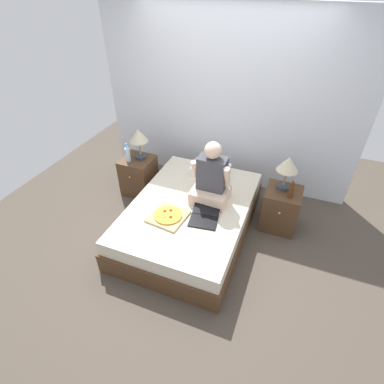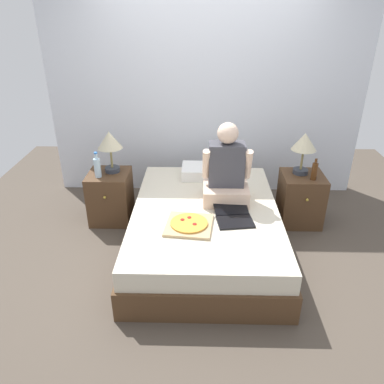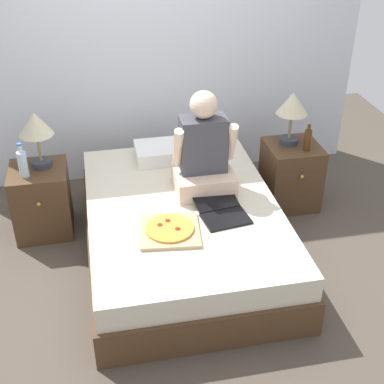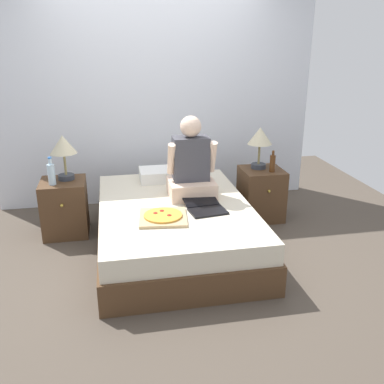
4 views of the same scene
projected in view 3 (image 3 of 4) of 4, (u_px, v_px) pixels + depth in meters
name	position (u px, v px, depth m)	size (l,w,h in m)	color
ground_plane	(183.00, 252.00, 4.15)	(5.73, 5.73, 0.00)	#4C4238
wall_back	(153.00, 42.00, 4.64)	(3.73, 0.12, 2.50)	silver
bed	(183.00, 229.00, 4.03)	(1.42, 2.03, 0.45)	#4C331E
nightstand_left	(42.00, 200.00, 4.27)	(0.44, 0.47, 0.57)	#4C331E
lamp_on_left_nightstand	(36.00, 128.00, 3.99)	(0.26, 0.26, 0.45)	#333842
water_bottle	(23.00, 163.00, 3.97)	(0.07, 0.07, 0.28)	silver
nightstand_right	(291.00, 175.00, 4.62)	(0.44, 0.47, 0.57)	#4C331E
lamp_on_right_nightstand	(292.00, 107.00, 4.33)	(0.26, 0.26, 0.45)	#333842
beer_bottle	(308.00, 140.00, 4.35)	(0.06, 0.06, 0.23)	#512D14
pillow	(166.00, 152.00, 4.49)	(0.52, 0.34, 0.12)	white
person_seated	(203.00, 155.00, 3.96)	(0.47, 0.40, 0.78)	beige
laptop	(222.00, 212.00, 3.79)	(0.37, 0.46, 0.07)	black
pizza_box	(170.00, 230.00, 3.61)	(0.44, 0.44, 0.05)	tan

